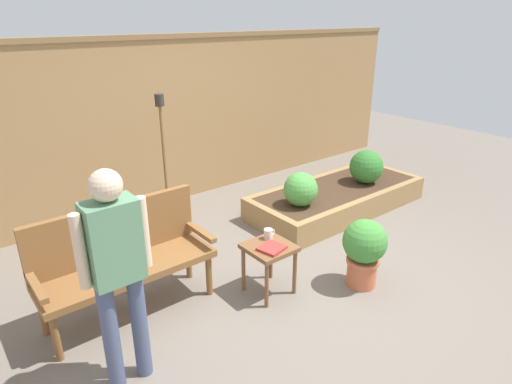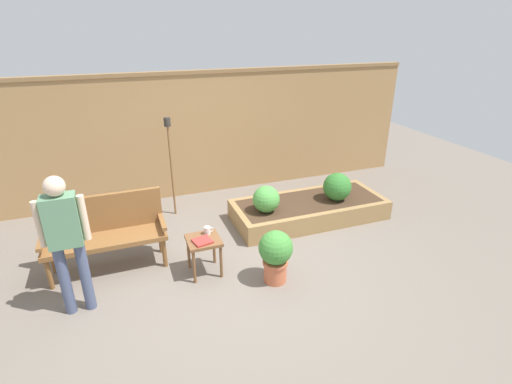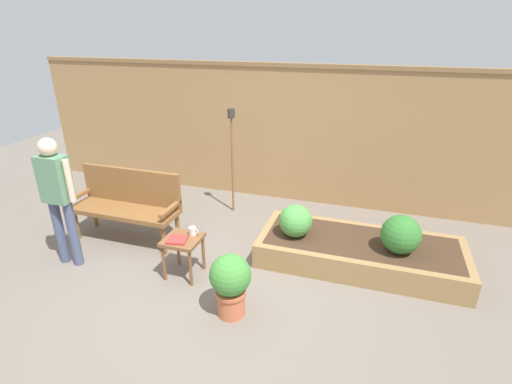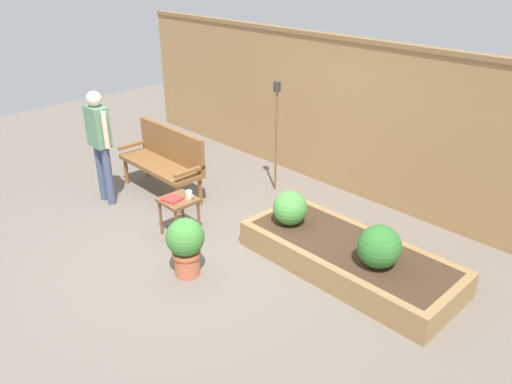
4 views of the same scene
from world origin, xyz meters
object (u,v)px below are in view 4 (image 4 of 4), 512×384
object	(u,v)px
book_on_table	(172,199)
person_by_bench	(100,138)
potted_boxwood	(186,243)
cup_on_table	(189,195)
shrub_far_corner	(379,247)
side_table	(179,205)
shrub_near_bench	(290,208)
garden_bench	(165,156)
tiki_torch	(276,117)

from	to	relation	value
book_on_table	person_by_bench	xyz separation A→B (m)	(-1.40, -0.13, 0.44)
person_by_bench	potted_boxwood	bearing A→B (deg)	-6.83
cup_on_table	potted_boxwood	xyz separation A→B (m)	(0.67, -0.56, -0.14)
shrub_far_corner	side_table	bearing A→B (deg)	-161.85
shrub_far_corner	person_by_bench	size ratio (longest dim) A/B	0.28
book_on_table	shrub_near_bench	bearing A→B (deg)	23.20
garden_bench	shrub_far_corner	distance (m)	3.43
side_table	tiki_torch	bearing A→B (deg)	92.40
cup_on_table	person_by_bench	distance (m)	1.59
book_on_table	side_table	bearing A→B (deg)	55.19
garden_bench	tiki_torch	size ratio (longest dim) A/B	0.91
book_on_table	shrub_near_bench	size ratio (longest dim) A/B	0.52
book_on_table	tiki_torch	bearing A→B (deg)	78.95
potted_boxwood	tiki_torch	bearing A→B (deg)	110.42
side_table	cup_on_table	bearing A→B (deg)	52.83
shrub_far_corner	tiki_torch	bearing A→B (deg)	157.27
garden_bench	shrub_near_bench	bearing A→B (deg)	4.47
tiki_torch	shrub_far_corner	bearing A→B (deg)	-22.73
side_table	cup_on_table	size ratio (longest dim) A/B	4.07
book_on_table	potted_boxwood	size ratio (longest dim) A/B	0.31
cup_on_table	shrub_far_corner	size ratio (longest dim) A/B	0.27
tiki_torch	garden_bench	bearing A→B (deg)	-131.33
garden_bench	potted_boxwood	bearing A→B (deg)	-29.32
person_by_bench	shrub_near_bench	bearing A→B (deg)	20.58
side_table	tiki_torch	distance (m)	1.90
person_by_bench	garden_bench	bearing A→B (deg)	67.67
tiki_torch	person_by_bench	xyz separation A→B (m)	(-1.35, -1.96, -0.16)
person_by_bench	book_on_table	bearing A→B (deg)	5.39
book_on_table	shrub_far_corner	size ratio (longest dim) A/B	0.47
side_table	shrub_near_bench	xyz separation A→B (m)	(1.12, 0.76, 0.10)
garden_bench	shrub_near_bench	xyz separation A→B (m)	(2.23, 0.17, -0.05)
shrub_near_bench	book_on_table	bearing A→B (deg)	-144.28
garden_bench	tiki_torch	xyz separation A→B (m)	(1.03, 1.17, 0.55)
shrub_near_bench	person_by_bench	distance (m)	2.76
side_table	shrub_near_bench	world-z (taller)	shrub_near_bench
shrub_far_corner	potted_boxwood	bearing A→B (deg)	-142.06
cup_on_table	potted_boxwood	distance (m)	0.89
garden_bench	side_table	world-z (taller)	garden_bench
garden_bench	side_table	size ratio (longest dim) A/B	3.00
shrub_far_corner	person_by_bench	bearing A→B (deg)	-165.66
cup_on_table	person_by_bench	xyz separation A→B (m)	(-1.51, -0.30, 0.41)
side_table	potted_boxwood	xyz separation A→B (m)	(0.75, -0.46, -0.01)
shrub_near_bench	side_table	bearing A→B (deg)	-145.87
book_on_table	tiki_torch	xyz separation A→B (m)	(-0.05, 1.83, 0.61)
book_on_table	potted_boxwood	xyz separation A→B (m)	(0.78, -0.39, -0.11)
side_table	person_by_bench	world-z (taller)	person_by_bench
side_table	cup_on_table	xyz separation A→B (m)	(0.08, 0.10, 0.13)
side_table	garden_bench	bearing A→B (deg)	152.14
potted_boxwood	tiki_torch	size ratio (longest dim) A/B	0.42
book_on_table	shrub_near_bench	distance (m)	1.41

